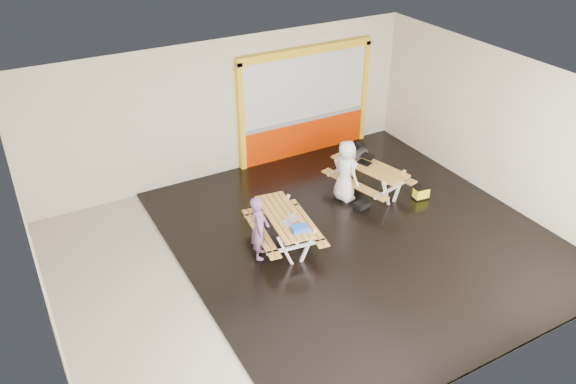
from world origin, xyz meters
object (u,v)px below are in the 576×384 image
picnic_table_left (284,223)px  picnic_table_right (369,172)px  laptop_left (290,221)px  person_left (259,228)px  toolbox (360,154)px  laptop_right (366,160)px  backpack (359,152)px  blue_pouch (300,228)px  dark_case (362,204)px  fluke_bag (421,193)px  person_right (346,171)px

picnic_table_left → picnic_table_right: bearing=17.3°
picnic_table_right → laptop_left: bearing=-157.6°
picnic_table_left → laptop_left: 0.37m
person_left → toolbox: size_ratio=3.54×
laptop_right → backpack: (0.27, 0.65, -0.12)m
laptop_right → blue_pouch: (-2.79, -1.68, -0.02)m
person_left → dark_case: person_left is taller
picnic_table_right → person_left: 3.64m
laptop_right → backpack: size_ratio=0.91×
picnic_table_left → laptop_left: laptop_left is taller
picnic_table_left → laptop_left: size_ratio=5.82×
toolbox → backpack: size_ratio=0.78×
toolbox → backpack: toolbox is taller
person_left → backpack: person_left is taller
picnic_table_right → fluke_bag: (0.92, -0.88, -0.39)m
dark_case → fluke_bag: bearing=-14.3°
picnic_table_left → fluke_bag: (3.73, -0.01, -0.37)m
toolbox → dark_case: toolbox is taller
laptop_left → blue_pouch: 0.33m
person_right → backpack: bearing=-53.8°
laptop_right → toolbox: (0.04, 0.30, 0.03)m
person_right → dark_case: person_right is taller
person_right → toolbox: person_right is taller
person_right → picnic_table_right: bearing=-94.5°
person_left → fluke_bag: bearing=-60.3°
picnic_table_left → picnic_table_right: size_ratio=0.92×
person_right → blue_pouch: 2.58m
picnic_table_left → picnic_table_right: 2.94m
backpack → fluke_bag: 1.89m
person_right → laptop_right: size_ratio=3.29×
picnic_table_right → fluke_bag: picnic_table_right is taller
dark_case → fluke_bag: (1.45, -0.37, 0.09)m
laptop_left → laptop_right: size_ratio=0.76×
laptop_left → fluke_bag: 3.81m
picnic_table_right → toolbox: 0.55m
fluke_bag → laptop_left: bearing=-175.6°
picnic_table_right → blue_pouch: (-2.79, -1.49, 0.21)m
fluke_bag → picnic_table_left: bearing=179.9°
picnic_table_left → picnic_table_right: (2.81, 0.87, 0.02)m
picnic_table_left → person_left: person_left is taller
laptop_left → fluke_bag: size_ratio=0.89×
picnic_table_left → blue_pouch: bearing=-87.7°
person_left → fluke_bag: size_ratio=3.58×
person_left → blue_pouch: (0.69, -0.43, 0.01)m
picnic_table_left → laptop_left: bearing=-94.4°
backpack → dark_case: bearing=-121.2°
picnic_table_left → toolbox: size_ratio=5.15×
person_left → backpack: (3.75, 1.89, -0.09)m
fluke_bag → laptop_right: bearing=130.7°
blue_pouch → backpack: size_ratio=0.63×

